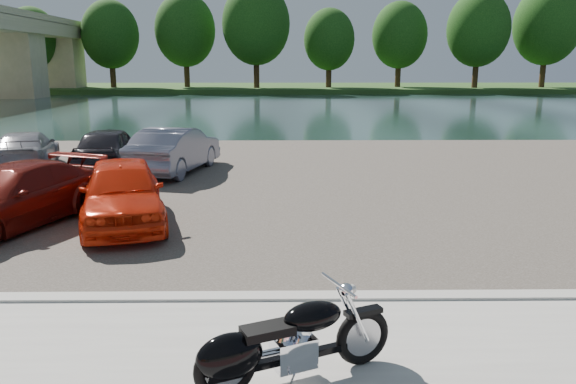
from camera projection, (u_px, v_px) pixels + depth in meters
The scene contains 12 objects.
ground at pixel (285, 376), 6.43m from camera, with size 200.00×200.00×0.00m, color #595447.
kerb at pixel (284, 299), 8.36m from camera, with size 60.00×0.30×0.14m, color #A7A49D.
parking_lot at pixel (282, 180), 17.15m from camera, with size 60.00×18.00×0.04m, color #3D3831.
river at pixel (281, 108), 45.42m from camera, with size 120.00×40.00×0.00m, color #192D2A.
far_bank at pixel (281, 88), 76.54m from camera, with size 120.00×24.00×0.60m, color #1B4117.
far_trees at pixel (316, 31), 68.94m from camera, with size 70.25×10.68×12.52m.
motorcycle at pixel (279, 345), 5.99m from camera, with size 2.20×1.16×1.05m.
car_3 at pixel (11, 197), 12.06m from camera, with size 1.87×4.59×1.33m, color maroon.
car_4 at pixel (122, 192), 12.25m from camera, with size 1.70×4.23×1.44m, color red.
car_7 at pixel (26, 150), 18.71m from camera, with size 1.79×4.39×1.27m, color gray.
car_8 at pixel (109, 148), 18.80m from camera, with size 1.68×4.17×1.42m, color black.
car_9 at pixel (175, 150), 18.17m from camera, with size 1.56×4.47×1.47m, color slate.
Camera 1 is at (-0.04, -5.80, 3.49)m, focal length 35.00 mm.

